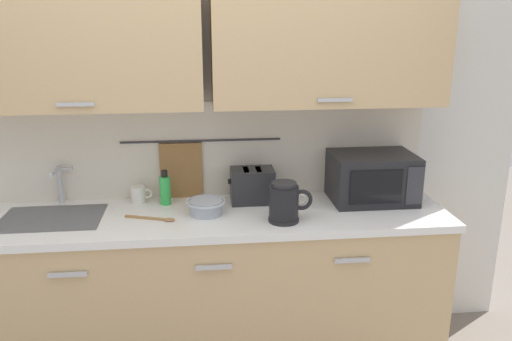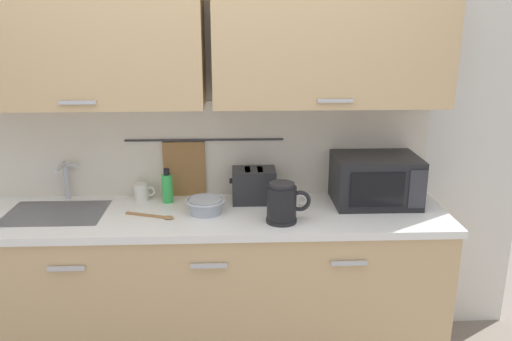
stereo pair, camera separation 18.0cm
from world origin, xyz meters
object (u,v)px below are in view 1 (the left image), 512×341
at_px(microwave, 372,177).
at_px(mixing_bowl, 206,206).
at_px(toaster, 252,185).
at_px(electric_kettle, 285,202).
at_px(mug_by_kettle, 292,199).
at_px(mug_near_sink, 139,194).
at_px(wooden_spoon, 156,219).
at_px(dish_soap_bottle, 165,189).

bearing_deg(microwave, mixing_bowl, -172.81).
bearing_deg(toaster, electric_kettle, -66.60).
xyz_separation_m(electric_kettle, mug_by_kettle, (0.07, 0.19, -0.05)).
bearing_deg(toaster, mug_near_sink, 175.10).
relative_size(mug_near_sink, mixing_bowl, 0.56).
height_order(microwave, electric_kettle, microwave).
relative_size(electric_kettle, mixing_bowl, 1.06).
distance_m(mug_near_sink, wooden_spoon, 0.30).
height_order(electric_kettle, mug_near_sink, electric_kettle).
bearing_deg(microwave, electric_kettle, -154.27).
distance_m(microwave, toaster, 0.68).
distance_m(dish_soap_bottle, mug_near_sink, 0.16).
distance_m(toaster, wooden_spoon, 0.57).
bearing_deg(dish_soap_bottle, mug_near_sink, 164.05).
bearing_deg(mixing_bowl, mug_by_kettle, 5.72).
distance_m(electric_kettle, mug_by_kettle, 0.21).
height_order(dish_soap_bottle, toaster, dish_soap_bottle).
xyz_separation_m(microwave, mug_near_sink, (-1.31, 0.10, -0.09)).
distance_m(microwave, wooden_spoon, 1.21).
height_order(microwave, dish_soap_bottle, microwave).
height_order(dish_soap_bottle, mug_by_kettle, dish_soap_bottle).
bearing_deg(mixing_bowl, wooden_spoon, -168.28).
relative_size(mug_near_sink, wooden_spoon, 0.45).
height_order(toaster, wooden_spoon, toaster).
bearing_deg(mixing_bowl, toaster, 32.40).
bearing_deg(wooden_spoon, mug_by_kettle, 7.86).
xyz_separation_m(mixing_bowl, toaster, (0.26, 0.17, 0.05)).
bearing_deg(microwave, dish_soap_bottle, 177.04).
height_order(mixing_bowl, toaster, toaster).
bearing_deg(microwave, mug_by_kettle, -171.33).
bearing_deg(toaster, microwave, -4.13).
height_order(microwave, wooden_spoon, microwave).
bearing_deg(wooden_spoon, toaster, 22.94).
bearing_deg(dish_soap_bottle, wooden_spoon, -99.02).
xyz_separation_m(electric_kettle, toaster, (-0.13, 0.31, -0.01)).
xyz_separation_m(microwave, electric_kettle, (-0.54, -0.26, -0.03)).
relative_size(mug_by_kettle, wooden_spoon, 0.45).
relative_size(microwave, mug_near_sink, 3.83).
bearing_deg(electric_kettle, wooden_spoon, 172.28).
height_order(dish_soap_bottle, wooden_spoon, dish_soap_bottle).
bearing_deg(mug_by_kettle, dish_soap_bottle, 169.26).
height_order(mug_near_sink, toaster, toaster).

